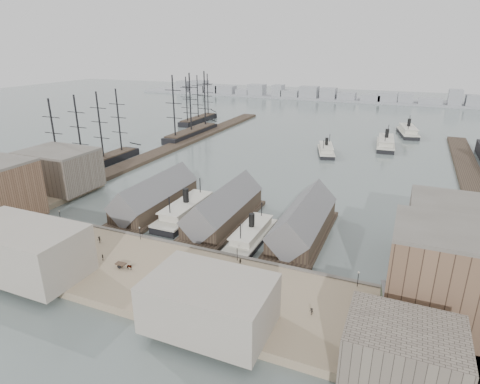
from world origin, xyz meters
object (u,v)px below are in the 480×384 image
at_px(horse_cart_left, 61,229).
at_px(ferry_docked_west, 187,211).
at_px(tram, 389,303).
at_px(horse_cart_right, 205,285).
at_px(horse_cart_center, 126,266).

bearing_deg(horse_cart_left, ferry_docked_west, -41.26).
distance_m(ferry_docked_west, horse_cart_left, 38.34).
relative_size(tram, horse_cart_right, 2.36).
xyz_separation_m(ferry_docked_west, horse_cart_left, (-26.93, -27.29, 0.28)).
relative_size(ferry_docked_west, tram, 2.68).
bearing_deg(horse_cart_right, tram, -94.20).
bearing_deg(horse_cart_center, tram, -84.33).
relative_size(horse_cart_left, horse_cart_right, 0.98).
bearing_deg(ferry_docked_west, horse_cart_center, -83.19).
bearing_deg(tram, horse_cart_center, 179.16).
bearing_deg(horse_cart_center, ferry_docked_west, 5.18).
bearing_deg(horse_cart_left, horse_cart_center, -103.70).
xyz_separation_m(horse_cart_left, horse_cart_center, (31.34, -9.62, -0.04)).
height_order(ferry_docked_west, tram, ferry_docked_west).
xyz_separation_m(horse_cart_left, horse_cart_right, (53.11, -9.45, -0.03)).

